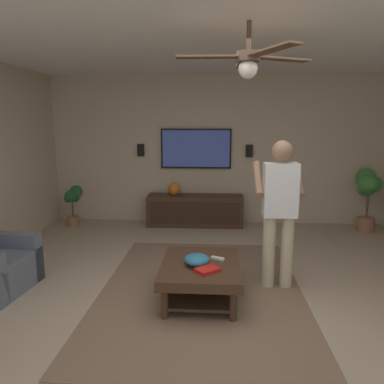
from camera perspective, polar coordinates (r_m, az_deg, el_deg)
ground_plane at (r=3.70m, az=3.56°, el=-18.80°), size 8.33×8.33×0.00m
wall_back_tv at (r=6.76m, az=3.85°, el=6.47°), size 0.10×6.22×2.66m
ceiling_slab at (r=3.34m, az=4.15°, el=26.11°), size 7.14×6.22×0.10m
area_rug at (r=4.19m, az=1.51°, el=-14.97°), size 3.10×2.18×0.01m
coffee_table at (r=3.89m, az=1.40°, el=-12.39°), size 1.00×0.80×0.40m
media_console at (r=6.60m, az=0.51°, el=-2.88°), size 0.45×1.70×0.55m
tv at (r=6.68m, az=0.65°, el=6.76°), size 0.05×1.27×0.71m
person_standing at (r=4.11m, az=13.47°, el=-2.08°), size 0.53×0.53×1.64m
potted_plant_tall at (r=6.87m, az=25.67°, el=0.41°), size 0.52×0.45×1.07m
potted_plant_short at (r=6.88m, az=-17.93°, el=-1.18°), size 0.27×0.34×0.73m
bowl at (r=3.77m, az=0.80°, el=-10.47°), size 0.26×0.26×0.12m
remote_white at (r=3.95m, az=4.04°, el=-10.24°), size 0.11×0.15×0.02m
book at (r=3.64m, az=2.44°, el=-11.99°), size 0.26×0.27×0.04m
vase_round at (r=6.58m, az=-2.80°, el=0.49°), size 0.22×0.22×0.22m
wall_speaker_left at (r=6.71m, az=8.90°, el=6.34°), size 0.06×0.12×0.22m
wall_speaker_right at (r=6.82m, az=-7.94°, el=6.46°), size 0.06×0.12×0.22m
ceiling_fan at (r=3.28m, az=8.93°, el=19.53°), size 1.16×1.17×0.46m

